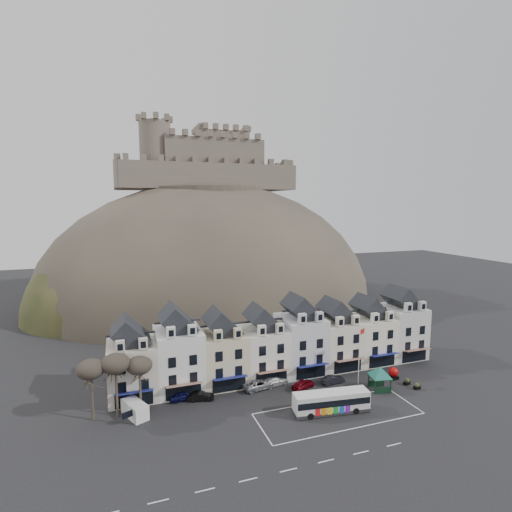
{
  "coord_description": "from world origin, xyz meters",
  "views": [
    {
      "loc": [
        -25.2,
        -42.56,
        28.09
      ],
      "look_at": [
        -1.72,
        24.0,
        18.73
      ],
      "focal_mm": 28.0,
      "sensor_mm": 36.0,
      "label": 1
    }
  ],
  "objects_px": {
    "red_buoy": "(393,373)",
    "car_navy": "(183,395)",
    "car_silver": "(259,384)",
    "car_black": "(201,396)",
    "white_van": "(135,409)",
    "car_white": "(274,381)",
    "car_maroon": "(303,384)",
    "car_charcoal": "(333,380)",
    "bus_shelter": "(380,372)",
    "bus": "(331,401)",
    "flagpole": "(360,352)"
  },
  "relations": [
    {
      "from": "red_buoy",
      "to": "car_black",
      "type": "bearing_deg",
      "value": 173.87
    },
    {
      "from": "car_black",
      "to": "car_silver",
      "type": "relative_size",
      "value": 0.75
    },
    {
      "from": "car_charcoal",
      "to": "white_van",
      "type": "bearing_deg",
      "value": 84.18
    },
    {
      "from": "car_black",
      "to": "car_maroon",
      "type": "xyz_separation_m",
      "value": [
        15.49,
        -1.54,
        0.06
      ]
    },
    {
      "from": "bus",
      "to": "flagpole",
      "type": "height_order",
      "value": "flagpole"
    },
    {
      "from": "white_van",
      "to": "car_maroon",
      "type": "bearing_deg",
      "value": -24.58
    },
    {
      "from": "white_van",
      "to": "car_silver",
      "type": "relative_size",
      "value": 0.96
    },
    {
      "from": "bus_shelter",
      "to": "car_navy",
      "type": "xyz_separation_m",
      "value": [
        -28.55,
        6.78,
        -2.19
      ]
    },
    {
      "from": "red_buoy",
      "to": "car_white",
      "type": "bearing_deg",
      "value": 167.33
    },
    {
      "from": "car_white",
      "to": "car_navy",
      "type": "bearing_deg",
      "value": 78.95
    },
    {
      "from": "bus_shelter",
      "to": "flagpole",
      "type": "xyz_separation_m",
      "value": [
        -1.73,
        2.91,
        2.26
      ]
    },
    {
      "from": "flagpole",
      "to": "white_van",
      "type": "bearing_deg",
      "value": 177.41
    },
    {
      "from": "car_silver",
      "to": "car_white",
      "type": "distance_m",
      "value": 2.68
    },
    {
      "from": "bus",
      "to": "car_navy",
      "type": "relative_size",
      "value": 2.6
    },
    {
      "from": "car_black",
      "to": "car_maroon",
      "type": "height_order",
      "value": "car_maroon"
    },
    {
      "from": "car_navy",
      "to": "car_white",
      "type": "bearing_deg",
      "value": -92.74
    },
    {
      "from": "car_silver",
      "to": "car_black",
      "type": "bearing_deg",
      "value": 84.62
    },
    {
      "from": "red_buoy",
      "to": "car_silver",
      "type": "bearing_deg",
      "value": 169.63
    },
    {
      "from": "white_van",
      "to": "car_navy",
      "type": "xyz_separation_m",
      "value": [
        6.77,
        2.35,
        -0.31
      ]
    },
    {
      "from": "car_silver",
      "to": "car_charcoal",
      "type": "relative_size",
      "value": 1.32
    },
    {
      "from": "flagpole",
      "to": "car_charcoal",
      "type": "bearing_deg",
      "value": 159.98
    },
    {
      "from": "car_black",
      "to": "car_charcoal",
      "type": "distance_m",
      "value": 20.75
    },
    {
      "from": "car_charcoal",
      "to": "car_white",
      "type": "bearing_deg",
      "value": 68.84
    },
    {
      "from": "bus",
      "to": "car_white",
      "type": "bearing_deg",
      "value": 119.87
    },
    {
      "from": "car_charcoal",
      "to": "red_buoy",
      "type": "bearing_deg",
      "value": -105.49
    },
    {
      "from": "flagpole",
      "to": "red_buoy",
      "type": "bearing_deg",
      "value": -3.54
    },
    {
      "from": "white_van",
      "to": "car_charcoal",
      "type": "xyz_separation_m",
      "value": [
        29.83,
        -0.15,
        -0.38
      ]
    },
    {
      "from": "car_black",
      "to": "car_charcoal",
      "type": "bearing_deg",
      "value": -81.31
    },
    {
      "from": "car_white",
      "to": "car_charcoal",
      "type": "distance_m",
      "value": 9.28
    },
    {
      "from": "flagpole",
      "to": "car_white",
      "type": "height_order",
      "value": "flagpole"
    },
    {
      "from": "red_buoy",
      "to": "car_navy",
      "type": "xyz_separation_m",
      "value": [
        -33.06,
        4.26,
        -0.29
      ]
    },
    {
      "from": "flagpole",
      "to": "car_charcoal",
      "type": "relative_size",
      "value": 2.38
    },
    {
      "from": "bus",
      "to": "car_navy",
      "type": "distance_m",
      "value": 20.92
    },
    {
      "from": "flagpole",
      "to": "bus",
      "type": "bearing_deg",
      "value": -143.78
    },
    {
      "from": "bus_shelter",
      "to": "bus",
      "type": "bearing_deg",
      "value": -150.34
    },
    {
      "from": "car_maroon",
      "to": "car_charcoal",
      "type": "bearing_deg",
      "value": -113.13
    },
    {
      "from": "flagpole",
      "to": "car_white",
      "type": "bearing_deg",
      "value": 163.05
    },
    {
      "from": "car_silver",
      "to": "car_white",
      "type": "bearing_deg",
      "value": -93.07
    },
    {
      "from": "bus_shelter",
      "to": "car_maroon",
      "type": "relative_size",
      "value": 1.43
    },
    {
      "from": "bus_shelter",
      "to": "car_navy",
      "type": "bearing_deg",
      "value": 178.3
    },
    {
      "from": "car_black",
      "to": "flagpole",
      "type": "bearing_deg",
      "value": -83.84
    },
    {
      "from": "white_van",
      "to": "car_silver",
      "type": "height_order",
      "value": "white_van"
    },
    {
      "from": "red_buoy",
      "to": "car_maroon",
      "type": "relative_size",
      "value": 0.48
    },
    {
      "from": "red_buoy",
      "to": "car_silver",
      "type": "relative_size",
      "value": 0.39
    },
    {
      "from": "bus",
      "to": "car_silver",
      "type": "relative_size",
      "value": 2.12
    },
    {
      "from": "car_silver",
      "to": "car_white",
      "type": "xyz_separation_m",
      "value": [
        2.66,
        0.3,
        -0.01
      ]
    },
    {
      "from": "car_maroon",
      "to": "car_charcoal",
      "type": "xyz_separation_m",
      "value": [
        5.2,
        0.0,
        -0.06
      ]
    },
    {
      "from": "bus_shelter",
      "to": "car_charcoal",
      "type": "height_order",
      "value": "bus_shelter"
    },
    {
      "from": "white_van",
      "to": "car_white",
      "type": "bearing_deg",
      "value": -17.81
    },
    {
      "from": "bus_shelter",
      "to": "red_buoy",
      "type": "xyz_separation_m",
      "value": [
        4.51,
        2.52,
        -1.9
      ]
    }
  ]
}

